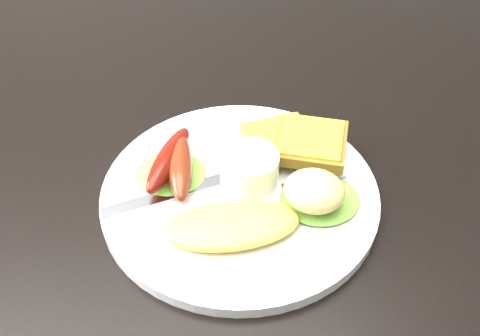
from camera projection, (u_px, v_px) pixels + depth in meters
The scene contains 13 objects.
dining_table at pixel (179, 121), 0.68m from camera, with size 1.20×0.80×0.04m, color black.
dining_chair at pixel (235, 5), 1.49m from camera, with size 0.39×0.39×0.05m, color #A08061.
plate at pixel (240, 194), 0.56m from camera, with size 0.27×0.27×0.01m, color white.
lettuce_left at pixel (170, 173), 0.56m from camera, with size 0.07×0.07×0.01m, color #6CA128.
lettuce_right at pixel (320, 199), 0.54m from camera, with size 0.08×0.07×0.01m, color #579321.
omelette at pixel (232, 225), 0.51m from camera, with size 0.13×0.06×0.02m, color #FFF847.
sausage_a at pixel (169, 159), 0.56m from camera, with size 0.02×0.10×0.02m, color #5A1204.
sausage_b at pixel (180, 164), 0.55m from camera, with size 0.02×0.10×0.02m, color maroon.
ramekin at pixel (249, 168), 0.55m from camera, with size 0.06×0.06×0.03m, color white.
toast_a at pixel (280, 141), 0.60m from camera, with size 0.07×0.07×0.01m, color olive.
toast_b at pixel (311, 143), 0.58m from camera, with size 0.07×0.07×0.01m, color #8F6816.
potato_salad at pixel (314, 191), 0.52m from camera, with size 0.06×0.05×0.03m, color beige.
fork at pixel (193, 189), 0.55m from camera, with size 0.18×0.01×0.00m, color #ADAFB7.
Camera 1 is at (0.08, -0.53, 1.16)m, focal length 42.00 mm.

